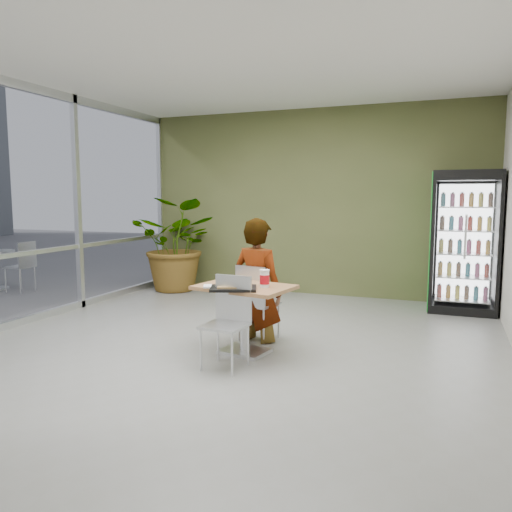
% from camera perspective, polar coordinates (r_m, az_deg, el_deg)
% --- Properties ---
extents(ground, '(7.00, 7.00, 0.00)m').
position_cam_1_polar(ground, '(5.70, -3.43, -10.61)').
color(ground, gray).
rests_on(ground, ground).
extents(room_envelope, '(6.00, 7.00, 3.20)m').
position_cam_1_polar(room_envelope, '(5.44, -3.55, 5.70)').
color(room_envelope, silver).
rests_on(room_envelope, ground).
extents(storefront_frame, '(0.10, 7.00, 3.20)m').
position_cam_1_polar(storefront_frame, '(7.23, -25.81, 5.30)').
color(storefront_frame, silver).
rests_on(storefront_frame, ground).
extents(dining_table, '(1.09, 0.85, 0.75)m').
position_cam_1_polar(dining_table, '(5.43, -1.31, -5.61)').
color(dining_table, '#A67847').
rests_on(dining_table, ground).
extents(chair_far, '(0.47, 0.48, 0.91)m').
position_cam_1_polar(chair_far, '(5.89, -0.15, -4.69)').
color(chair_far, silver).
rests_on(chair_far, ground).
extents(chair_near, '(0.43, 0.43, 0.91)m').
position_cam_1_polar(chair_near, '(5.05, -3.09, -6.61)').
color(chair_near, silver).
rests_on(chair_near, ground).
extents(seated_woman, '(0.72, 0.54, 1.76)m').
position_cam_1_polar(seated_woman, '(5.91, 0.18, -4.15)').
color(seated_woman, black).
rests_on(seated_woman, ground).
extents(pizza_plate, '(0.30, 0.23, 0.03)m').
position_cam_1_polar(pizza_plate, '(5.44, -2.37, -3.13)').
color(pizza_plate, white).
rests_on(pizza_plate, dining_table).
extents(soda_cup, '(0.11, 0.11, 0.19)m').
position_cam_1_polar(soda_cup, '(5.28, 0.99, -2.61)').
color(soda_cup, white).
rests_on(soda_cup, dining_table).
extents(napkin_stack, '(0.20, 0.20, 0.02)m').
position_cam_1_polar(napkin_stack, '(5.31, -5.18, -3.46)').
color(napkin_stack, white).
rests_on(napkin_stack, dining_table).
extents(cafeteria_tray, '(0.56, 0.49, 0.03)m').
position_cam_1_polar(cafeteria_tray, '(5.16, -2.60, -3.71)').
color(cafeteria_tray, black).
rests_on(cafeteria_tray, dining_table).
extents(beverage_fridge, '(0.95, 0.74, 2.08)m').
position_cam_1_polar(beverage_fridge, '(7.96, 22.69, 1.49)').
color(beverage_fridge, black).
rests_on(beverage_fridge, ground).
extents(potted_plant, '(1.64, 1.45, 1.68)m').
position_cam_1_polar(potted_plant, '(9.15, -8.88, 1.32)').
color(potted_plant, '#346127').
rests_on(potted_plant, ground).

